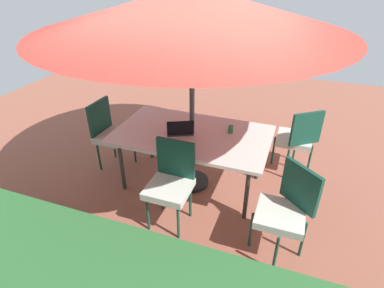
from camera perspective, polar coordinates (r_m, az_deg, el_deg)
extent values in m
cube|color=#935442|center=(4.31, 0.00, -7.17)|extent=(10.00, 10.00, 0.02)
cube|color=silver|center=(3.89, 0.00, 1.70)|extent=(1.90, 1.12, 0.04)
cylinder|color=#333333|center=(4.28, 12.02, -2.13)|extent=(0.05, 0.05, 0.73)
cylinder|color=#333333|center=(4.69, -7.50, 1.46)|extent=(0.05, 0.05, 0.73)
cylinder|color=#333333|center=(3.62, 9.86, -8.76)|extent=(0.05, 0.05, 0.73)
cylinder|color=#333333|center=(4.10, -12.57, -3.81)|extent=(0.05, 0.05, 0.73)
cylinder|color=#4C4C4C|center=(3.70, 0.00, 7.54)|extent=(0.06, 0.06, 2.36)
cone|color=red|center=(3.43, 0.00, 23.28)|extent=(3.30, 3.30, 0.44)
cylinder|color=black|center=(4.29, 0.00, -6.75)|extent=(0.44, 0.44, 0.06)
cube|color=silver|center=(4.51, -13.79, 1.33)|extent=(0.46, 0.46, 0.08)
cube|color=#144738|center=(4.52, -16.38, 4.76)|extent=(0.06, 0.44, 0.45)
cylinder|color=#144738|center=(4.43, -12.79, -3.14)|extent=(0.03, 0.03, 0.45)
cylinder|color=#144738|center=(4.68, -10.35, -0.90)|extent=(0.03, 0.03, 0.45)
cylinder|color=#144738|center=(4.63, -16.47, -2.13)|extent=(0.03, 0.03, 0.45)
cylinder|color=#144738|center=(4.86, -13.94, -0.02)|extent=(0.03, 0.03, 0.45)
cube|color=silver|center=(4.55, 17.97, 0.89)|extent=(0.46, 0.46, 0.08)
cube|color=#144738|center=(4.28, 20.01, 2.62)|extent=(0.37, 0.29, 0.45)
cylinder|color=#144738|center=(4.90, 18.13, -0.50)|extent=(0.03, 0.03, 0.45)
cylinder|color=#144738|center=(4.72, 14.48, -1.16)|extent=(0.03, 0.03, 0.45)
cylinder|color=#144738|center=(4.66, 20.48, -2.70)|extent=(0.03, 0.03, 0.45)
cylinder|color=#144738|center=(4.46, 16.72, -3.49)|extent=(0.03, 0.03, 0.45)
cube|color=silver|center=(3.44, -4.22, -8.07)|extent=(0.46, 0.46, 0.08)
cube|color=#144738|center=(3.44, -2.95, -2.58)|extent=(0.44, 0.05, 0.45)
cylinder|color=#144738|center=(3.56, -7.99, -12.41)|extent=(0.03, 0.03, 0.45)
cylinder|color=#144738|center=(3.44, -2.51, -13.96)|extent=(0.03, 0.03, 0.45)
cylinder|color=#144738|center=(3.79, -5.45, -8.98)|extent=(0.03, 0.03, 0.45)
cylinder|color=#144738|center=(3.68, -0.30, -10.28)|extent=(0.03, 0.03, 0.45)
cube|color=silver|center=(3.24, 15.64, -12.29)|extent=(0.46, 0.46, 0.08)
cube|color=#144738|center=(3.20, 19.01, -7.32)|extent=(0.36, 0.31, 0.45)
cylinder|color=#144738|center=(3.41, 10.62, -15.02)|extent=(0.03, 0.03, 0.45)
cylinder|color=#144738|center=(3.25, 14.86, -18.74)|extent=(0.03, 0.03, 0.45)
cylinder|color=#144738|center=(3.60, 15.13, -12.68)|extent=(0.03, 0.03, 0.45)
cylinder|color=#144738|center=(3.45, 19.37, -16.00)|extent=(0.03, 0.03, 0.45)
cube|color=#2D2D33|center=(3.91, -2.19, 2.27)|extent=(0.38, 0.34, 0.02)
cube|color=black|center=(3.76, -2.11, 2.92)|extent=(0.31, 0.18, 0.20)
cylinder|color=#286B33|center=(3.91, 7.00, 2.67)|extent=(0.06, 0.06, 0.09)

